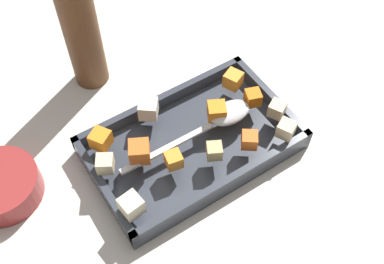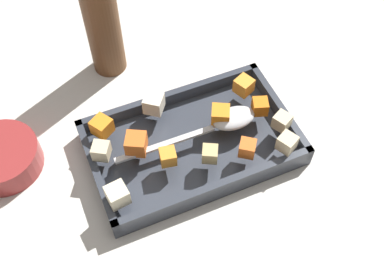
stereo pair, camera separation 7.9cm
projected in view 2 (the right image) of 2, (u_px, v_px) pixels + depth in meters
The scene contains 18 objects.
ground_plane at pixel (186, 146), 0.83m from camera, with size 4.00×4.00×0.00m, color beige.
baking_dish at pixel (192, 145), 0.82m from camera, with size 0.35×0.21×0.04m.
carrot_chunk_center at pixel (137, 145), 0.77m from camera, with size 0.03×0.03×0.03m, color orange.
carrot_chunk_far_left at pixel (260, 106), 0.81m from camera, with size 0.03×0.03×0.03m, color orange.
carrot_chunk_mid_right at pixel (247, 148), 0.77m from camera, with size 0.03×0.03×0.03m, color orange.
carrot_chunk_corner_sw at pixel (102, 126), 0.79m from camera, with size 0.03×0.03×0.03m, color orange.
carrot_chunk_near_right at pixel (168, 157), 0.76m from camera, with size 0.03×0.03×0.03m, color orange.
carrot_chunk_mid_left at pixel (244, 86), 0.84m from camera, with size 0.03×0.03×0.03m, color orange.
carrot_chunk_back_center at pixel (221, 117), 0.80m from camera, with size 0.03×0.03×0.03m, color orange.
potato_chunk_heap_top at pixel (282, 121), 0.80m from camera, with size 0.03×0.03×0.03m, color beige.
potato_chunk_corner_se at pixel (117, 195), 0.71m from camera, with size 0.03×0.03×0.03m, color beige.
potato_chunk_under_handle at pixel (101, 151), 0.76m from camera, with size 0.03×0.03×0.03m, color beige.
potato_chunk_far_right at pixel (210, 154), 0.76m from camera, with size 0.02×0.02×0.02m, color tan.
potato_chunk_front_center at pixel (287, 143), 0.77m from camera, with size 0.03×0.03×0.03m, color beige.
parsnip_chunk_near_spoon at pixel (154, 103), 0.82m from camera, with size 0.03×0.03×0.03m, color silver.
serving_spoon at pixel (226, 121), 0.80m from camera, with size 0.25×0.05×0.02m.
pepper_mill at pixel (101, 19), 0.85m from camera, with size 0.06×0.06×0.26m.
small_prep_bowl at pixel (2, 158), 0.79m from camera, with size 0.13×0.13×0.05m, color maroon.
Camera 2 is at (-0.17, -0.43, 0.69)m, focal length 44.80 mm.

